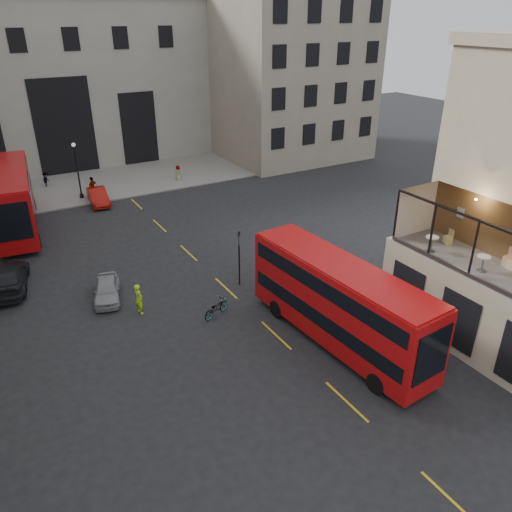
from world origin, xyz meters
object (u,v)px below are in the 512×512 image
car_a (107,290)px  cafe_chair_d (448,239)px  street_lamp_b (78,174)px  bus_near (339,300)px  cafe_chair_c (509,261)px  bicycle (216,308)px  pedestrian_c (93,187)px  pedestrian_b (46,180)px  car_b (98,196)px  pedestrian_d (178,173)px  bus_far (13,197)px  cafe_table_far (432,242)px  cyclist (139,299)px  car_c (8,278)px  cafe_table_mid (483,261)px  traffic_light_near (239,251)px

car_a → cafe_chair_d: size_ratio=4.80×
street_lamp_b → bus_near: (6.50, -30.08, 0.21)m
cafe_chair_c → cafe_chair_d: size_ratio=1.20×
car_a → bicycle: size_ratio=1.94×
pedestrian_c → cafe_chair_d: 33.49m
pedestrian_b → car_a: bearing=-148.7°
car_b → pedestrian_d: pedestrian_d is taller
bicycle → cafe_chair_c: cafe_chair_c is taller
bus_far → cafe_table_far: 31.77m
bus_near → cyclist: 11.61m
bus_far → car_c: bus_far is taller
cyclist → cafe_chair_d: (14.85, -8.88, 3.89)m
cafe_chair_d → cafe_table_far: bearing=-171.2°
bus_far → cafe_table_mid: (18.11, -29.11, 2.34)m
car_c → pedestrian_d: bearing=-128.1°
cafe_chair_d → car_b: bearing=112.9°
pedestrian_b → pedestrian_c: 6.14m
street_lamp_b → cafe_chair_d: size_ratio=6.80×
car_b → pedestrian_c: size_ratio=2.26×
bus_far → car_c: (-1.85, -10.19, -2.00)m
bus_near → car_b: 28.50m
cyclist → pedestrian_c: size_ratio=0.99×
cafe_table_far → cafe_chair_d: cafe_table_far is taller
car_b → cafe_chair_d: (12.13, -28.72, 4.12)m
traffic_light_near → car_b: 20.29m
street_lamp_b → bus_far: 7.80m
street_lamp_b → pedestrian_c: street_lamp_b is taller
car_c → pedestrian_c: 17.69m
bicycle → cafe_chair_d: bearing=-142.4°
car_b → cafe_chair_c: size_ratio=4.60×
car_a → bus_near: bearing=-32.3°
pedestrian_d → cafe_table_far: cafe_table_far is taller
car_c → cafe_chair_d: (21.12, -15.85, 4.05)m
pedestrian_c → pedestrian_b: bearing=-89.9°
car_a → cyclist: (1.21, -2.56, 0.31)m
pedestrian_c → traffic_light_near: bearing=66.6°
traffic_light_near → pedestrian_d: 23.33m
pedestrian_b → cafe_chair_d: cafe_chair_d is taller
bicycle → cafe_table_far: (9.53, -6.59, 4.64)m
pedestrian_b → cafe_table_mid: (14.23, -39.20, 4.35)m
bus_near → bus_far: bearing=116.5°
car_a → traffic_light_near: bearing=-1.7°
car_a → car_c: size_ratio=0.69×
traffic_light_near → bus_near: (1.50, -8.08, 0.18)m
traffic_light_near → car_a: 8.49m
cyclist → cafe_table_mid: (13.69, -11.95, 4.18)m
bus_far → pedestrian_c: 8.99m
street_lamp_b → cafe_chair_c: cafe_chair_c is taller
cyclist → cafe_table_far: size_ratio=2.28×
bus_far → cyclist: bus_far is taller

